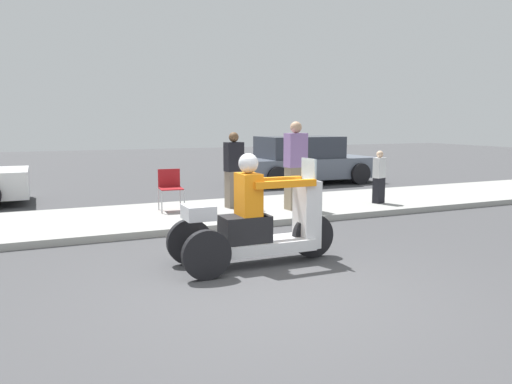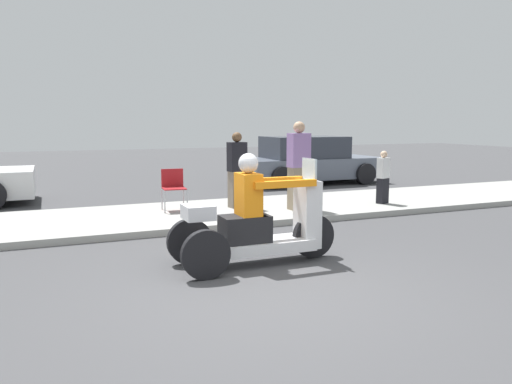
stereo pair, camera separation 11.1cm
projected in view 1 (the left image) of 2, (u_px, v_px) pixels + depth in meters
name	position (u px, v px, depth m)	size (l,w,h in m)	color
ground_plane	(273.00, 294.00, 5.49)	(60.00, 60.00, 0.00)	#424244
sidewalk_strip	(171.00, 216.00, 9.65)	(28.00, 2.80, 0.12)	#9E9E99
motorcycle_trike	(257.00, 225.00, 6.57)	(2.28, 0.83, 1.48)	black
spectator_by_tree	(379.00, 178.00, 10.81)	(0.31, 0.24, 1.14)	black
spectator_with_child	(296.00, 167.00, 10.00)	(0.44, 0.29, 1.77)	gray
spectator_far_back	(234.00, 171.00, 10.23)	(0.40, 0.28, 1.55)	#726656
folding_chair_set_back	(170.00, 185.00, 9.94)	(0.50, 0.50, 0.82)	#A5A8AD
parked_car_lot_left	(303.00, 161.00, 15.26)	(4.30, 1.98, 1.44)	slate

